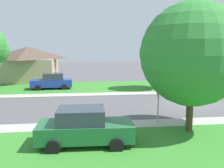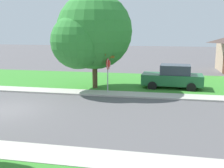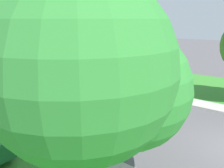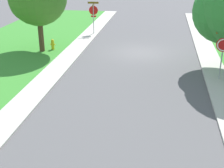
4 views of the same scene
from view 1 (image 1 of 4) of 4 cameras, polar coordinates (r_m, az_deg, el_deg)
name	(u,v)px [view 1 (image 1 of 4)]	position (r m, az deg, el deg)	size (l,w,h in m)	color
ground_plane	(195,104)	(20.63, 18.88, -4.46)	(120.00, 120.00, 0.00)	#565456
sidewalk_east	(50,96)	(23.41, -14.42, -2.64)	(1.40, 56.00, 0.10)	#B7B2A8
lawn_east	(55,88)	(28.00, -13.18, -0.82)	(8.00, 56.00, 0.08)	#38842D
sidewalk_west	(27,128)	(14.42, -19.29, -9.79)	(1.40, 56.00, 0.10)	#B7B2A8
stop_sign_near_corner	(222,74)	(26.43, 24.42, 2.12)	(0.92, 0.92, 2.77)	#9E9EA3
stop_sign_far_corner	(158,93)	(14.23, 10.71, -2.06)	(0.91, 0.91, 2.77)	#9E9EA3
car_blue_kerbside_mid	(52,81)	(26.96, -13.86, 0.59)	(2.24, 4.40, 1.76)	#1E389E
car_green_far_down_street	(84,127)	(11.32, -6.48, -10.00)	(2.16, 4.36, 1.76)	#1E6033
tree_sidewalk_near	(159,54)	(26.43, 10.91, 6.81)	(4.24, 3.95, 5.87)	#4C3823
tree_across_right	(193,57)	(13.50, 18.49, 5.94)	(5.72, 5.33, 6.79)	#4C3823
house_right_setback	(28,63)	(35.32, -18.98, 4.64)	(9.07, 7.88, 4.60)	tan
fire_hydrant	(164,87)	(26.07, 12.07, -0.58)	(0.38, 0.22, 0.83)	gold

